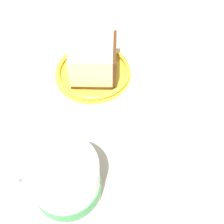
% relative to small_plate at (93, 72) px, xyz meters
% --- Properties ---
extents(ground_plane, '(1.59, 1.59, 0.04)m').
position_rel_small_plate_xyz_m(ground_plane, '(0.10, -0.05, -0.03)').
color(ground_plane, tan).
extents(small_plate, '(0.15, 0.15, 0.02)m').
position_rel_small_plate_xyz_m(small_plate, '(0.00, 0.00, 0.00)').
color(small_plate, yellow).
rests_on(small_plate, ground_plane).
extents(cake_slice, '(0.12, 0.12, 0.07)m').
position_rel_small_plate_xyz_m(cake_slice, '(0.00, 0.00, 0.03)').
color(cake_slice, '#472814').
rests_on(cake_slice, small_plate).
extents(tea_mug, '(0.10, 0.11, 0.09)m').
position_rel_small_plate_xyz_m(tea_mug, '(0.18, -0.16, 0.03)').
color(tea_mug, white).
rests_on(tea_mug, ground_plane).
extents(teaspoon, '(0.12, 0.09, 0.01)m').
position_rel_small_plate_xyz_m(teaspoon, '(0.14, 0.07, -0.00)').
color(teaspoon, silver).
rests_on(teaspoon, ground_plane).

